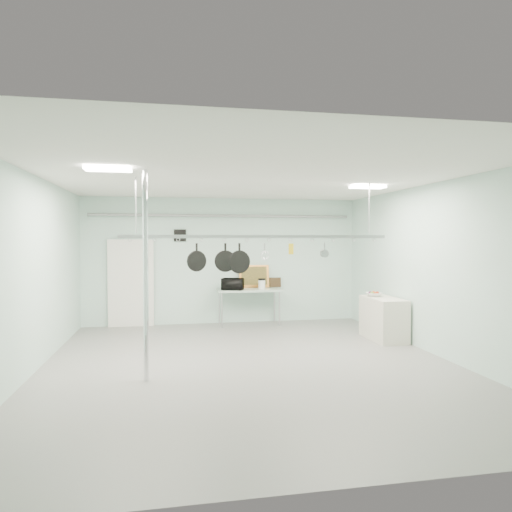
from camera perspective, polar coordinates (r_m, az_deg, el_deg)
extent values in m
plane|color=gray|center=(8.05, -0.77, -13.40)|extent=(8.00, 8.00, 0.00)
cube|color=silver|center=(7.83, -0.78, 9.72)|extent=(7.00, 8.00, 0.02)
cube|color=#ADD0BE|center=(11.72, -4.09, -0.60)|extent=(7.00, 0.02, 3.20)
cube|color=#ADD0BE|center=(9.05, 21.58, -1.54)|extent=(0.02, 8.00, 3.20)
cube|color=silver|center=(11.68, -15.36, -3.39)|extent=(1.10, 0.10, 2.20)
cube|color=black|center=(11.62, -9.49, 2.56)|extent=(0.30, 0.04, 0.30)
cylinder|color=gray|center=(11.64, -4.05, 5.04)|extent=(6.60, 0.07, 0.07)
cylinder|color=silver|center=(7.08, -13.63, -2.43)|extent=(0.08, 0.08, 3.20)
cube|color=#A3C0B3|center=(11.48, -0.87, -4.26)|extent=(1.60, 0.70, 0.05)
cylinder|color=#B7B7BC|center=(11.16, -4.30, -6.78)|extent=(0.04, 0.04, 0.86)
cylinder|color=#B7B7BC|center=(11.71, -4.60, -6.36)|extent=(0.04, 0.04, 0.86)
cylinder|color=#B7B7BC|center=(11.41, 2.96, -6.58)|extent=(0.04, 0.04, 0.86)
cylinder|color=#B7B7BC|center=(11.95, 2.33, -6.19)|extent=(0.04, 0.04, 0.86)
cube|color=beige|center=(10.23, 15.65, -7.55)|extent=(0.60, 1.20, 0.90)
cube|color=#B7B7BC|center=(8.09, 0.26, 2.44)|extent=(4.80, 0.06, 0.06)
cylinder|color=#B7B7BC|center=(7.99, -14.79, 5.97)|extent=(0.02, 0.02, 0.94)
cylinder|color=#B7B7BC|center=(8.75, 13.97, 5.63)|extent=(0.02, 0.02, 0.94)
cube|color=white|center=(6.98, -18.00, 10.31)|extent=(0.65, 0.30, 0.05)
cube|color=white|center=(9.10, 13.78, 8.40)|extent=(0.65, 0.30, 0.05)
imported|color=black|center=(11.27, -2.93, -3.53)|extent=(0.60, 0.51, 0.28)
cylinder|color=silver|center=(11.43, 0.73, -3.59)|extent=(0.17, 0.17, 0.22)
cube|color=#CE7F37|center=(11.77, -0.25, -2.56)|extent=(0.78, 0.14, 0.58)
cube|color=#302111|center=(11.90, 2.41, -3.31)|extent=(0.30, 0.09, 0.25)
imported|color=silver|center=(10.35, 14.52, -4.68)|extent=(0.41, 0.41, 0.08)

